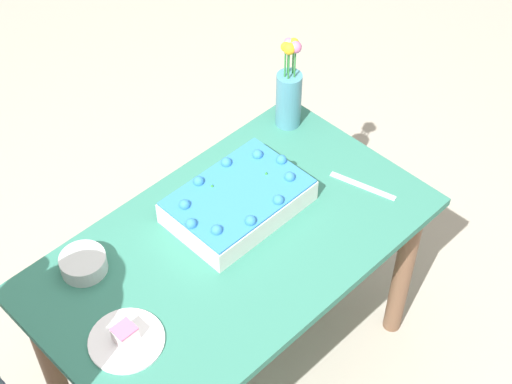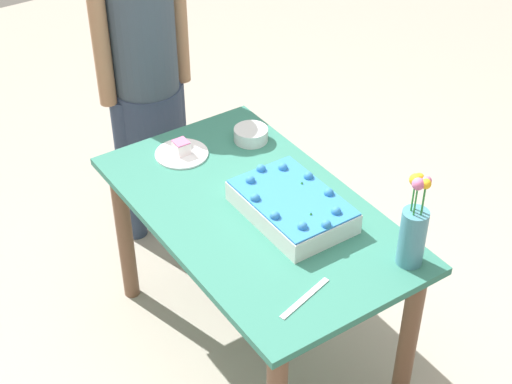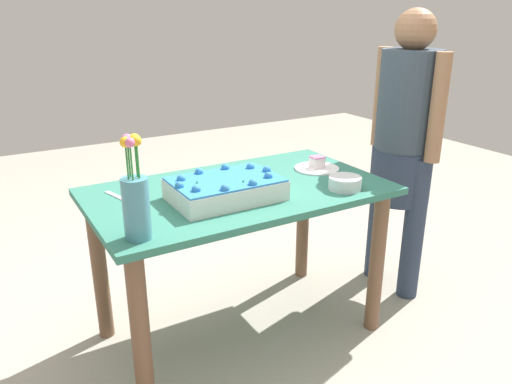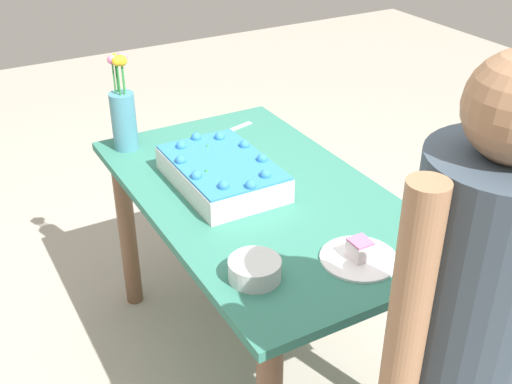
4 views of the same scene
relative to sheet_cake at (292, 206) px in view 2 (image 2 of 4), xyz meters
The scene contains 8 objects.
ground_plane 0.80m from the sheet_cake, 141.70° to the right, with size 8.00×8.00×0.00m, color #A69F90.
dining_table 0.23m from the sheet_cake, 141.70° to the right, with size 1.30×0.75×0.74m.
sheet_cake is the anchor object (origin of this frame).
serving_plate_with_slice 0.59m from the sheet_cake, 166.46° to the right, with size 0.22×0.22×0.06m.
cake_knife 0.43m from the sheet_cake, 30.28° to the right, with size 0.24×0.02×0.00m, color silver.
flower_vase 0.48m from the sheet_cake, 23.33° to the left, with size 0.09×0.09×0.36m.
fruit_bowl 0.53m from the sheet_cake, 162.80° to the left, with size 0.14×0.14×0.06m, color silver.
person_standing 1.06m from the sheet_cake, behind, with size 0.31×0.45×1.49m.
Camera 2 is at (1.91, -1.28, 2.56)m, focal length 55.00 mm.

